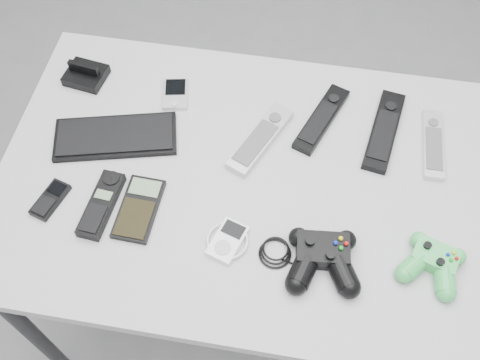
% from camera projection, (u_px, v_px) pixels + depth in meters
% --- Properties ---
extents(floor, '(3.50, 3.50, 0.00)m').
position_uv_depth(floor, '(254.00, 287.00, 1.98)').
color(floor, slate).
rests_on(floor, ground).
extents(desk, '(1.19, 0.77, 0.80)m').
position_uv_depth(desk, '(256.00, 195.00, 1.34)').
color(desk, '#A9A9AC').
rests_on(desk, floor).
extents(pda_keyboard, '(0.31, 0.19, 0.02)m').
position_uv_depth(pda_keyboard, '(116.00, 136.00, 1.33)').
color(pda_keyboard, black).
rests_on(pda_keyboard, desk).
extents(dock_bracket, '(0.11, 0.10, 0.05)m').
position_uv_depth(dock_bracket, '(85.00, 72.00, 1.42)').
color(dock_bracket, black).
rests_on(dock_bracket, desk).
extents(pda, '(0.08, 0.11, 0.02)m').
position_uv_depth(pda, '(175.00, 94.00, 1.40)').
color(pda, '#B7B7BE').
rests_on(pda, desk).
extents(remote_silver_a, '(0.14, 0.22, 0.02)m').
position_uv_depth(remote_silver_a, '(260.00, 138.00, 1.32)').
color(remote_silver_a, '#B7B7BE').
rests_on(remote_silver_a, desk).
extents(remote_black_a, '(0.12, 0.22, 0.02)m').
position_uv_depth(remote_black_a, '(322.00, 118.00, 1.36)').
color(remote_black_a, black).
rests_on(remote_black_a, desk).
extents(remote_black_b, '(0.10, 0.24, 0.02)m').
position_uv_depth(remote_black_b, '(384.00, 130.00, 1.34)').
color(remote_black_b, black).
rests_on(remote_black_b, desk).
extents(remote_silver_b, '(0.05, 0.20, 0.02)m').
position_uv_depth(remote_silver_b, '(433.00, 144.00, 1.32)').
color(remote_silver_b, silver).
rests_on(remote_silver_b, desk).
extents(mobile_phone, '(0.07, 0.11, 0.02)m').
position_uv_depth(mobile_phone, '(50.00, 199.00, 1.24)').
color(mobile_phone, black).
rests_on(mobile_phone, desk).
extents(cordless_handset, '(0.07, 0.17, 0.03)m').
position_uv_depth(cordless_handset, '(101.00, 204.00, 1.23)').
color(cordless_handset, black).
rests_on(cordless_handset, desk).
extents(calculator, '(0.09, 0.16, 0.02)m').
position_uv_depth(calculator, '(139.00, 208.00, 1.23)').
color(calculator, black).
rests_on(calculator, desk).
extents(mp3_player, '(0.12, 0.12, 0.02)m').
position_uv_depth(mp3_player, '(227.00, 241.00, 1.19)').
color(mp3_player, white).
rests_on(mp3_player, desk).
extents(controller_black, '(0.27, 0.19, 0.05)m').
position_uv_depth(controller_black, '(323.00, 257.00, 1.15)').
color(controller_black, black).
rests_on(controller_black, desk).
extents(controller_green, '(0.16, 0.17, 0.04)m').
position_uv_depth(controller_green, '(433.00, 262.00, 1.15)').
color(controller_green, green).
rests_on(controller_green, desk).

